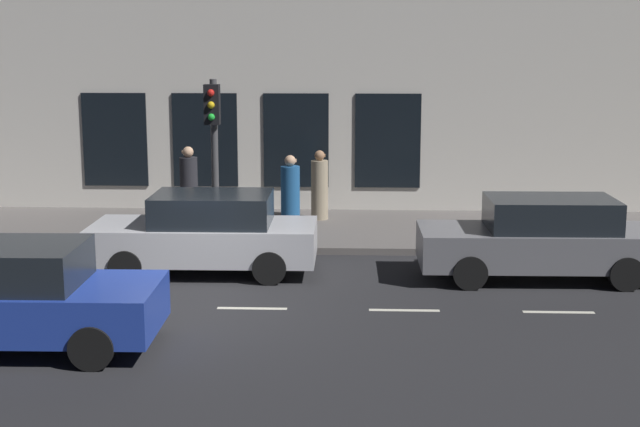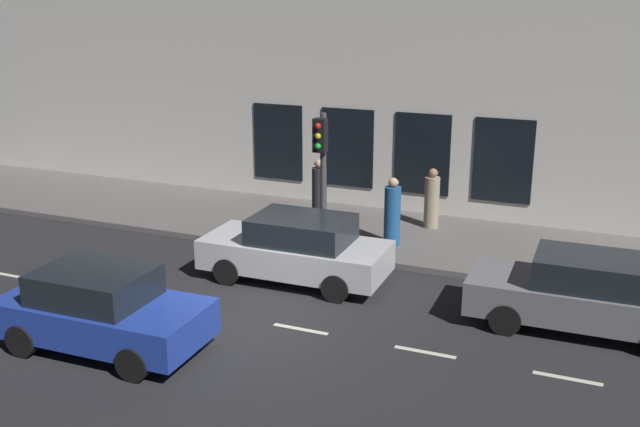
% 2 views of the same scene
% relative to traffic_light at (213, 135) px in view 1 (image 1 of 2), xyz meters
% --- Properties ---
extents(ground_plane, '(60.00, 60.00, 0.00)m').
position_rel_traffic_light_xyz_m(ground_plane, '(-4.19, -0.27, -2.55)').
color(ground_plane, '#232326').
extents(sidewalk, '(4.50, 32.00, 0.15)m').
position_rel_traffic_light_xyz_m(sidewalk, '(2.06, -0.27, -2.48)').
color(sidewalk, '#5B5654').
rests_on(sidewalk, ground).
extents(building_facade, '(0.65, 32.00, 6.53)m').
position_rel_traffic_light_xyz_m(building_facade, '(4.61, -0.27, 0.71)').
color(building_facade, beige).
rests_on(building_facade, ground).
extents(lane_centre_line, '(0.12, 27.20, 0.01)m').
position_rel_traffic_light_xyz_m(lane_centre_line, '(-4.19, -1.27, -2.55)').
color(lane_centre_line, beige).
rests_on(lane_centre_line, ground).
extents(traffic_light, '(0.50, 0.32, 3.56)m').
position_rel_traffic_light_xyz_m(traffic_light, '(0.00, 0.00, 0.00)').
color(traffic_light, '#424244').
rests_on(traffic_light, sidewalk).
extents(parked_car_0, '(1.97, 4.40, 1.58)m').
position_rel_traffic_light_xyz_m(parked_car_0, '(-1.77, -0.10, -1.76)').
color(parked_car_0, '#B7B7BC').
rests_on(parked_car_0, ground).
extents(parked_car_2, '(1.87, 4.62, 1.58)m').
position_rel_traffic_light_xyz_m(parked_car_2, '(-1.99, -6.60, -1.76)').
color(parked_car_2, slate).
rests_on(parked_car_2, ground).
extents(parked_car_3, '(2.01, 4.03, 1.58)m').
position_rel_traffic_light_xyz_m(parked_car_3, '(-6.35, 1.91, -1.76)').
color(parked_car_3, '#1E389E').
rests_on(parked_car_3, ground).
extents(pedestrian_0, '(0.44, 0.44, 1.89)m').
position_rel_traffic_light_xyz_m(pedestrian_0, '(2.15, 0.96, -1.53)').
color(pedestrian_0, '#232328').
rests_on(pedestrian_0, sidewalk).
extents(pedestrian_1, '(0.48, 0.48, 1.71)m').
position_rel_traffic_light_xyz_m(pedestrian_1, '(3.01, -2.12, -1.62)').
color(pedestrian_1, gray).
rests_on(pedestrian_1, sidewalk).
extents(pedestrian_2, '(0.57, 0.57, 1.83)m').
position_rel_traffic_light_xyz_m(pedestrian_2, '(1.13, -1.54, -1.57)').
color(pedestrian_2, '#1E5189').
rests_on(pedestrian_2, sidewalk).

